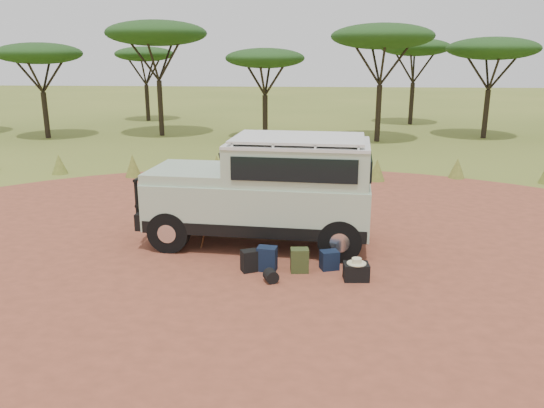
# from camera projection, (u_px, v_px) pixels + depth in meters

# --- Properties ---
(ground) EXTENTS (140.00, 140.00, 0.00)m
(ground) POSITION_uv_depth(u_px,v_px,m) (276.00, 266.00, 11.38)
(ground) COLOR #5C6B26
(ground) RESTS_ON ground
(dirt_clearing) EXTENTS (23.00, 23.00, 0.01)m
(dirt_clearing) POSITION_uv_depth(u_px,v_px,m) (276.00, 266.00, 11.38)
(dirt_clearing) COLOR #9C4B33
(dirt_clearing) RESTS_ON ground
(grass_fringe) EXTENTS (36.60, 1.60, 0.90)m
(grass_fringe) POSITION_uv_depth(u_px,v_px,m) (297.00, 167.00, 19.58)
(grass_fringe) COLOR #5C6B26
(grass_fringe) RESTS_ON ground
(acacia_treeline) EXTENTS (46.70, 13.20, 6.26)m
(acacia_treeline) POSITION_uv_depth(u_px,v_px,m) (318.00, 47.00, 29.02)
(acacia_treeline) COLOR black
(acacia_treeline) RESTS_ON ground
(safari_vehicle) EXTENTS (5.50, 2.51, 2.60)m
(safari_vehicle) POSITION_uv_depth(u_px,v_px,m) (267.00, 193.00, 12.47)
(safari_vehicle) COLOR #A5BDA1
(safari_vehicle) RESTS_ON ground
(walking_staff) EXTENTS (0.40, 0.20, 1.32)m
(walking_staff) POSITION_uv_depth(u_px,v_px,m) (207.00, 222.00, 12.21)
(walking_staff) COLOR brown
(walking_staff) RESTS_ON ground
(backpack_black) EXTENTS (0.42, 0.38, 0.46)m
(backpack_black) POSITION_uv_depth(u_px,v_px,m) (250.00, 261.00, 11.06)
(backpack_black) COLOR black
(backpack_black) RESTS_ON ground
(backpack_navy) EXTENTS (0.43, 0.34, 0.52)m
(backpack_navy) POSITION_uv_depth(u_px,v_px,m) (267.00, 259.00, 11.09)
(backpack_navy) COLOR #101A32
(backpack_navy) RESTS_ON ground
(backpack_olive) EXTENTS (0.40, 0.31, 0.51)m
(backpack_olive) POSITION_uv_depth(u_px,v_px,m) (300.00, 260.00, 11.01)
(backpack_olive) COLOR #35421E
(backpack_olive) RESTS_ON ground
(duffel_navy) EXTENTS (0.44, 0.38, 0.41)m
(duffel_navy) POSITION_uv_depth(u_px,v_px,m) (329.00, 260.00, 11.17)
(duffel_navy) COLOR #101A32
(duffel_navy) RESTS_ON ground
(hard_case) EXTENTS (0.53, 0.40, 0.35)m
(hard_case) POSITION_uv_depth(u_px,v_px,m) (356.00, 272.00, 10.64)
(hard_case) COLOR black
(hard_case) RESTS_ON ground
(stuff_sack) EXTENTS (0.35, 0.35, 0.26)m
(stuff_sack) POSITION_uv_depth(u_px,v_px,m) (271.00, 276.00, 10.54)
(stuff_sack) COLOR black
(stuff_sack) RESTS_ON ground
(safari_hat) EXTENTS (0.39, 0.39, 0.11)m
(safari_hat) POSITION_uv_depth(u_px,v_px,m) (357.00, 262.00, 10.58)
(safari_hat) COLOR beige
(safari_hat) RESTS_ON hard_case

